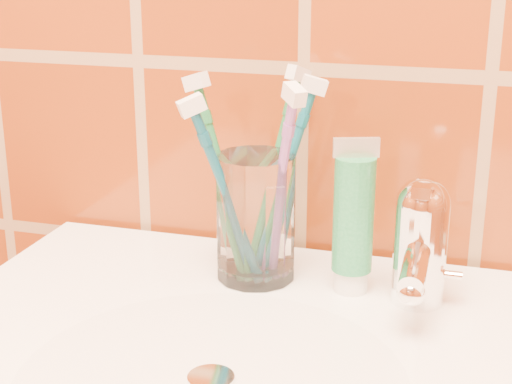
% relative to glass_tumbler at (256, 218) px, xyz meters
% --- Properties ---
extents(glass_tumbler, '(0.09, 0.09, 0.12)m').
position_rel_glass_tumbler_xyz_m(glass_tumbler, '(0.00, 0.00, 0.00)').
color(glass_tumbler, white).
rests_on(glass_tumbler, pedestal_sink).
extents(toothpaste_tube, '(0.04, 0.04, 0.15)m').
position_rel_glass_tumbler_xyz_m(toothpaste_tube, '(0.09, -0.00, 0.01)').
color(toothpaste_tube, white).
rests_on(toothpaste_tube, pedestal_sink).
extents(faucet, '(0.05, 0.11, 0.12)m').
position_rel_glass_tumbler_xyz_m(faucet, '(0.16, -0.01, 0.00)').
color(faucet, white).
rests_on(faucet, pedestal_sink).
extents(toothbrush_0, '(0.12, 0.11, 0.21)m').
position_rel_glass_tumbler_xyz_m(toothbrush_0, '(-0.03, -0.00, 0.04)').
color(toothbrush_0, '#1D6C3B').
rests_on(toothbrush_0, glass_tumbler).
extents(toothbrush_1, '(0.14, 0.13, 0.20)m').
position_rel_glass_tumbler_xyz_m(toothbrush_1, '(-0.02, -0.03, 0.03)').
color(toothbrush_1, navy).
rests_on(toothbrush_1, glass_tumbler).
extents(toothbrush_2, '(0.12, 0.11, 0.21)m').
position_rel_glass_tumbler_xyz_m(toothbrush_2, '(0.02, 0.02, 0.03)').
color(toothbrush_2, '#0D5D74').
rests_on(toothbrush_2, glass_tumbler).
extents(toothbrush_3, '(0.12, 0.13, 0.21)m').
position_rel_glass_tumbler_xyz_m(toothbrush_3, '(0.03, -0.01, 0.04)').
color(toothbrush_3, '#874DA5').
rests_on(toothbrush_3, glass_tumbler).
extents(toothbrush_4, '(0.12, 0.16, 0.22)m').
position_rel_glass_tumbler_xyz_m(toothbrush_4, '(0.01, 0.03, 0.04)').
color(toothbrush_4, '#1C6B36').
rests_on(toothbrush_4, glass_tumbler).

